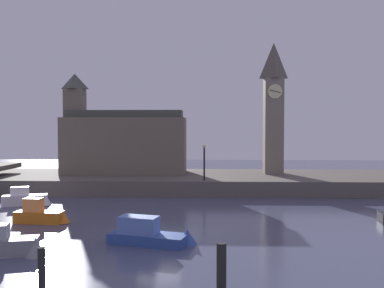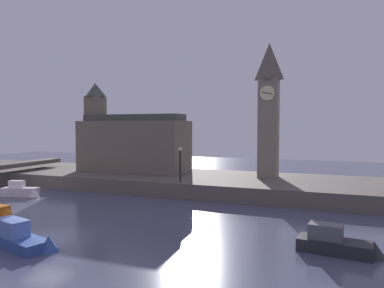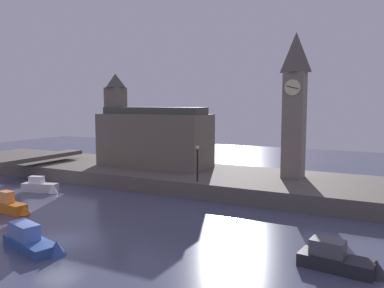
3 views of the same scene
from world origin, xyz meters
The scene contains 9 objects.
ground_plane centered at (0.00, 0.00, 0.00)m, with size 120.00×120.00×0.00m, color #474C66.
far_embankment centered at (0.00, 20.00, 0.75)m, with size 70.00×12.00×1.50m, color #5B544C.
clock_tower centered at (10.19, 21.37, 8.95)m, with size 2.22×2.27×14.31m.
parliament_hall centered at (-6.64, 21.14, 5.02)m, with size 13.37×5.35×11.01m.
streetlamp centered at (2.63, 15.01, 3.68)m, with size 0.36×0.36×3.44m.
boat_tour_blue centered at (-0.04, -1.79, 0.52)m, with size 5.39×2.66×1.79m.
boat_patrol_orange centered at (-8.45, 3.17, 0.57)m, with size 3.88×1.39×1.72m.
boat_ferry_white centered at (-12.27, 9.66, 0.56)m, with size 4.22×2.06×1.55m.
boat_barge_dark centered at (17.06, 3.71, 0.54)m, with size 4.76×2.01×1.66m.
Camera 3 is at (19.21, -18.15, 9.01)m, focal length 37.02 mm.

